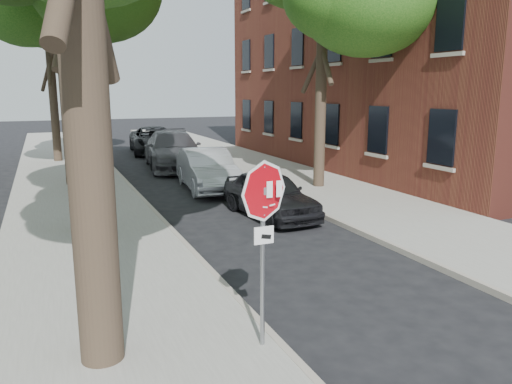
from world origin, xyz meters
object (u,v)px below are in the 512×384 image
stop_sign (263,218)px  car_d (154,140)px  apartment_building (426,4)px  car_a (270,194)px  car_c (173,150)px  car_b (207,170)px  tree_far (46,13)px

stop_sign → car_d: bearing=81.8°
apartment_building → car_d: bearing=141.7°
car_a → car_c: 10.07m
car_c → car_d: size_ratio=1.07×
car_d → apartment_building: bearing=-32.6°
stop_sign → car_c: 17.30m
car_b → car_c: size_ratio=0.77×
car_b → car_c: 5.54m
car_b → car_d: 11.56m
tree_far → car_d: (5.32, 1.90, -6.45)m
stop_sign → car_d: stop_sign is taller
stop_sign → car_b: (2.84, 11.48, -1.20)m
car_b → car_c: car_c is taller
apartment_building → stop_sign: apartment_building is taller
apartment_building → stop_sign: bearing=-136.3°
stop_sign → car_a: 7.80m
stop_sign → car_a: size_ratio=0.67×
apartment_building → car_b: apartment_building is taller
car_b → stop_sign: bearing=-98.7°
apartment_building → car_a: bearing=-148.2°
tree_far → car_b: size_ratio=2.04×
apartment_building → car_c: bearing=165.7°
tree_far → stop_sign: bearing=-84.5°
stop_sign → car_d: 23.30m
stop_sign → car_c: (2.94, 17.02, -1.09)m
car_a → car_b: car_b is taller
apartment_building → stop_sign: 21.10m
tree_far → car_b: (4.86, -9.66, -6.46)m
car_c → car_d: car_c is taller
apartment_building → car_a: size_ratio=5.19×
stop_sign → tree_far: (-2.02, 21.14, 5.26)m
tree_far → car_d: 8.57m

